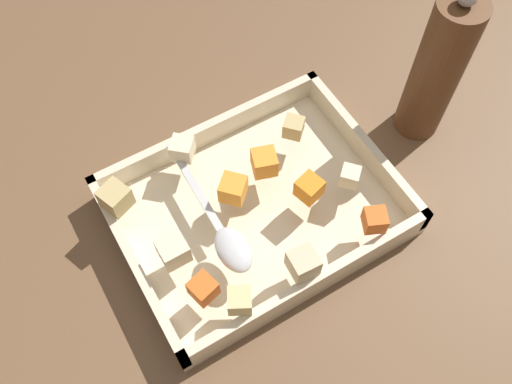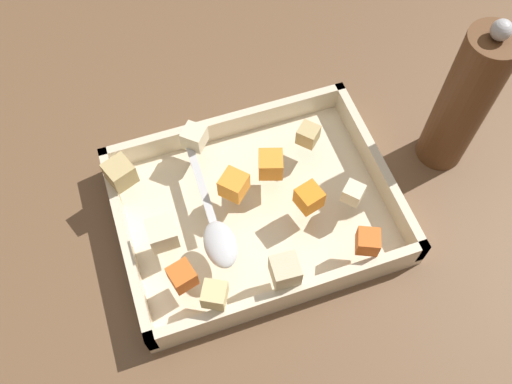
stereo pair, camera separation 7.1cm
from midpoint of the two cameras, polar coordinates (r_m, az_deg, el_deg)
The scene contains 16 objects.
ground_plane at distance 0.77m, azimuth -3.94°, elevation -2.00°, with size 4.00×4.00×0.00m, color brown.
baking_dish at distance 0.75m, azimuth -2.69°, elevation -2.04°, with size 0.36×0.28×0.05m.
carrot_chunk_corner_ne at distance 0.70m, azimuth 2.65°, elevation 0.14°, with size 0.03×0.03×0.03m, color orange.
carrot_chunk_under_handle at distance 0.69m, azimuth 9.28°, elevation -3.11°, with size 0.03×0.03×0.03m, color orange.
carrot_chunk_near_left at distance 0.72m, azimuth -1.93°, elevation 2.82°, with size 0.03×0.03×0.03m, color orange.
carrot_chunk_near_spoon at distance 0.65m, azimuth -8.56°, elevation -10.07°, with size 0.03×0.03×0.03m, color orange.
carrot_chunk_rim_edge at distance 0.70m, azimuth -5.24°, elevation 0.06°, with size 0.03×0.03×0.03m, color orange.
potato_chunk_corner_sw at distance 0.68m, azimuth -11.48°, elevation -6.17°, with size 0.03×0.03×0.03m, color beige.
potato_chunk_corner_se at distance 0.65m, azimuth -4.87°, elevation -11.33°, with size 0.03×0.03×0.03m, color #E0CC89.
potato_chunk_corner_nw at distance 0.72m, azimuth 6.89°, elevation 1.38°, with size 0.02×0.02×0.02m, color beige.
potato_chunk_mid_left at distance 0.76m, azimuth 1.22°, elevation 6.45°, with size 0.03×0.03×0.03m, color tan.
potato_chunk_heap_top at distance 0.75m, azimuth -10.28°, elevation 4.16°, with size 0.03×0.03×0.03m, color beige.
potato_chunk_near_right at distance 0.72m, azimuth -16.95°, elevation -0.81°, with size 0.03×0.03×0.03m, color tan.
potato_chunk_far_left at distance 0.66m, azimuth 1.79°, elevation -7.59°, with size 0.03×0.03×0.03m, color beige.
serving_spoon at distance 0.68m, azimuth -5.88°, elevation -5.31°, with size 0.04×0.21×0.02m.
pepper_mill at distance 0.78m, azimuth 15.60°, elevation 11.69°, with size 0.07×0.07×0.25m.
Camera 1 is at (0.16, 0.31, 0.68)m, focal length 38.98 mm.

